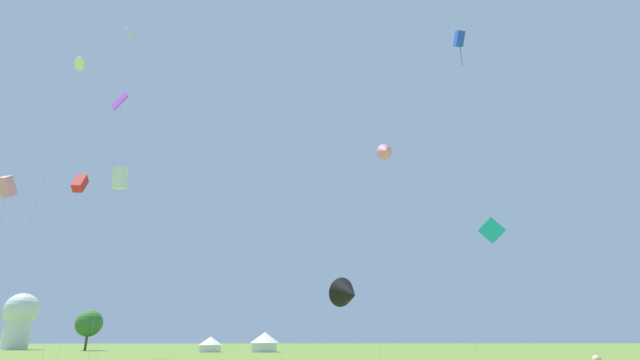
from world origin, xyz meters
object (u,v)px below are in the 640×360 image
(kite_pink_delta, at_px, (385,151))
(observatory_dome, at_px, (20,318))
(festival_tent_right, at_px, (211,343))
(festival_tent_left, at_px, (265,341))
(tree_distant_left, at_px, (89,323))
(kite_pink_box, at_px, (7,187))
(kite_black_delta, at_px, (348,294))
(kite_cyan_diamond, at_px, (492,231))
(kite_red_box, at_px, (80,184))
(kite_purple_diamond, at_px, (119,102))
(kite_white_diamond, at_px, (129,42))
(kite_white_parafoil, at_px, (79,65))
(kite_white_box, at_px, (120,178))
(kite_blue_box, at_px, (459,40))

(kite_pink_delta, xyz_separation_m, observatory_dome, (-62.77, 60.86, -12.08))
(festival_tent_right, relative_size, festival_tent_left, 0.78)
(festival_tent_right, height_order, tree_distant_left, tree_distant_left)
(kite_pink_box, distance_m, kite_black_delta, 30.11)
(kite_pink_box, xyz_separation_m, observatory_dome, (-35.72, 68.75, -5.59))
(kite_pink_box, distance_m, festival_tent_right, 51.61)
(kite_cyan_diamond, distance_m, kite_red_box, 42.30)
(festival_tent_left, bearing_deg, kite_purple_diamond, -111.24)
(kite_purple_diamond, xyz_separation_m, kite_cyan_diamond, (39.50, 2.39, -12.74))
(kite_cyan_diamond, height_order, observatory_dome, kite_cyan_diamond)
(kite_pink_box, bearing_deg, festival_tent_left, 73.99)
(kite_white_diamond, xyz_separation_m, tree_distant_left, (-19.05, 47.01, -28.24))
(kite_cyan_diamond, height_order, kite_white_parafoil, kite_white_parafoil)
(kite_cyan_diamond, relative_size, festival_tent_left, 3.02)
(kite_purple_diamond, xyz_separation_m, observatory_dome, (-36.05, 54.73, -19.59))
(kite_red_box, relative_size, tree_distant_left, 2.47)
(kite_white_diamond, relative_size, festival_tent_left, 7.39)
(kite_white_box, distance_m, kite_white_parafoil, 29.48)
(kite_pink_delta, distance_m, tree_distant_left, 71.16)
(kite_pink_delta, relative_size, kite_black_delta, 2.36)
(kite_purple_diamond, height_order, tree_distant_left, kite_purple_diamond)
(kite_white_box, bearing_deg, kite_white_parafoil, -75.16)
(kite_pink_box, relative_size, kite_cyan_diamond, 0.86)
(kite_cyan_diamond, relative_size, observatory_dome, 1.32)
(festival_tent_right, bearing_deg, kite_white_box, -109.71)
(kite_cyan_diamond, distance_m, kite_white_parafoil, 40.70)
(kite_pink_box, bearing_deg, kite_white_parafoil, -29.92)
(kite_white_parafoil, height_order, festival_tent_right, kite_white_parafoil)
(tree_distant_left, bearing_deg, festival_tent_right, -23.37)
(festival_tent_left, bearing_deg, kite_pink_box, -106.01)
(kite_purple_diamond, distance_m, kite_white_parafoil, 18.13)
(kite_cyan_diamond, relative_size, kite_white_parafoil, 0.72)
(observatory_dome, bearing_deg, kite_red_box, -58.49)
(festival_tent_left, bearing_deg, festival_tent_right, 180.00)
(kite_pink_delta, height_order, observatory_dome, kite_pink_delta)
(kite_white_parafoil, height_order, observatory_dome, kite_white_parafoil)
(kite_cyan_diamond, distance_m, tree_distant_left, 73.86)
(kite_purple_diamond, xyz_separation_m, festival_tent_left, (14.09, 36.26, -23.90))
(kite_white_box, distance_m, kite_red_box, 12.71)
(kite_blue_box, distance_m, tree_distant_left, 79.28)
(festival_tent_right, distance_m, festival_tent_left, 8.83)
(festival_tent_right, bearing_deg, kite_blue_box, -50.01)
(kite_red_box, bearing_deg, kite_white_box, 94.30)
(kite_blue_box, height_order, observatory_dome, kite_blue_box)
(festival_tent_left, bearing_deg, kite_white_parafoil, -100.74)
(kite_black_delta, bearing_deg, tree_distant_left, 134.42)
(kite_pink_delta, height_order, kite_white_box, kite_white_box)
(kite_pink_delta, height_order, kite_purple_diamond, kite_purple_diamond)
(kite_pink_box, height_order, kite_white_parafoil, kite_white_parafoil)
(kite_purple_diamond, relative_size, festival_tent_left, 5.73)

